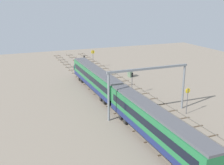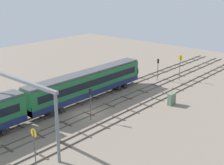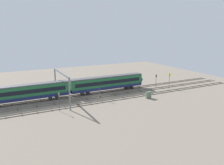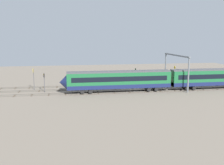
{
  "view_description": "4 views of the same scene",
  "coord_description": "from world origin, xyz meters",
  "px_view_note": "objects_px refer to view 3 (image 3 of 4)",
  "views": [
    {
      "loc": [
        -50.59,
        22.69,
        19.08
      ],
      "look_at": [
        3.12,
        0.95,
        1.74
      ],
      "focal_mm": 44.91,
      "sensor_mm": 36.0,
      "label": 1
    },
    {
      "loc": [
        -29.85,
        -30.72,
        18.68
      ],
      "look_at": [
        6.9,
        1.41,
        3.0
      ],
      "focal_mm": 49.57,
      "sensor_mm": 36.0,
      "label": 2
    },
    {
      "loc": [
        -25.8,
        -56.92,
        19.08
      ],
      "look_at": [
        4.09,
        1.04,
        3.64
      ],
      "focal_mm": 35.8,
      "sensor_mm": 36.0,
      "label": 3
    },
    {
      "loc": [
        15.57,
        62.14,
        12.68
      ],
      "look_at": [
        5.31,
        1.02,
        1.71
      ],
      "focal_mm": 41.46,
      "sensor_mm": 36.0,
      "label": 4
    }
  ],
  "objects_px": {
    "train": "(71,88)",
    "speed_sign_mid_trackside": "(59,99)",
    "overhead_gantry": "(61,80)",
    "signal_light_trackside_departure": "(100,88)",
    "relay_cabinet": "(148,95)",
    "speed_sign_near_foreground": "(169,78)",
    "signal_light_trackside_approach": "(156,79)"
  },
  "relations": [
    {
      "from": "overhead_gantry",
      "to": "speed_sign_mid_trackside",
      "type": "height_order",
      "value": "overhead_gantry"
    },
    {
      "from": "relay_cabinet",
      "to": "signal_light_trackside_departure",
      "type": "bearing_deg",
      "value": 156.02
    },
    {
      "from": "train",
      "to": "signal_light_trackside_departure",
      "type": "bearing_deg",
      "value": -43.72
    },
    {
      "from": "overhead_gantry",
      "to": "signal_light_trackside_departure",
      "type": "relative_size",
      "value": 3.14
    },
    {
      "from": "overhead_gantry",
      "to": "speed_sign_near_foreground",
      "type": "bearing_deg",
      "value": -3.12
    },
    {
      "from": "signal_light_trackside_departure",
      "to": "relay_cabinet",
      "type": "bearing_deg",
      "value": -23.98
    },
    {
      "from": "overhead_gantry",
      "to": "relay_cabinet",
      "type": "bearing_deg",
      "value": -18.45
    },
    {
      "from": "signal_light_trackside_approach",
      "to": "signal_light_trackside_departure",
      "type": "bearing_deg",
      "value": -171.34
    },
    {
      "from": "speed_sign_near_foreground",
      "to": "signal_light_trackside_approach",
      "type": "relative_size",
      "value": 1.18
    },
    {
      "from": "speed_sign_near_foreground",
      "to": "relay_cabinet",
      "type": "distance_m",
      "value": 14.01
    },
    {
      "from": "overhead_gantry",
      "to": "signal_light_trackside_departure",
      "type": "xyz_separation_m",
      "value": [
        10.11,
        -1.95,
        -2.95
      ]
    },
    {
      "from": "speed_sign_mid_trackside",
      "to": "overhead_gantry",
      "type": "bearing_deg",
      "value": 68.94
    },
    {
      "from": "overhead_gantry",
      "to": "signal_light_trackside_departure",
      "type": "height_order",
      "value": "overhead_gantry"
    },
    {
      "from": "train",
      "to": "speed_sign_mid_trackside",
      "type": "bearing_deg",
      "value": -120.51
    },
    {
      "from": "train",
      "to": "speed_sign_mid_trackside",
      "type": "xyz_separation_m",
      "value": [
        -6.16,
        -10.46,
        0.38
      ]
    },
    {
      "from": "overhead_gantry",
      "to": "signal_light_trackside_approach",
      "type": "bearing_deg",
      "value": 2.59
    },
    {
      "from": "speed_sign_near_foreground",
      "to": "signal_light_trackside_departure",
      "type": "relative_size",
      "value": 1.09
    },
    {
      "from": "overhead_gantry",
      "to": "speed_sign_near_foreground",
      "type": "xyz_separation_m",
      "value": [
        35.4,
        -1.93,
        -2.59
      ]
    },
    {
      "from": "signal_light_trackside_approach",
      "to": "speed_sign_mid_trackside",
      "type": "bearing_deg",
      "value": -167.47
    },
    {
      "from": "relay_cabinet",
      "to": "train",
      "type": "bearing_deg",
      "value": 148.39
    },
    {
      "from": "speed_sign_mid_trackside",
      "to": "relay_cabinet",
      "type": "relative_size",
      "value": 2.45
    },
    {
      "from": "speed_sign_mid_trackside",
      "to": "train",
      "type": "bearing_deg",
      "value": 59.49
    },
    {
      "from": "overhead_gantry",
      "to": "signal_light_trackside_approach",
      "type": "relative_size",
      "value": 3.37
    },
    {
      "from": "overhead_gantry",
      "to": "speed_sign_mid_trackside",
      "type": "relative_size",
      "value": 3.2
    },
    {
      "from": "speed_sign_near_foreground",
      "to": "signal_light_trackside_approach",
      "type": "bearing_deg",
      "value": 129.03
    },
    {
      "from": "speed_sign_mid_trackside",
      "to": "relay_cabinet",
      "type": "bearing_deg",
      "value": -2.95
    },
    {
      "from": "relay_cabinet",
      "to": "overhead_gantry",
      "type": "bearing_deg",
      "value": 161.55
    },
    {
      "from": "speed_sign_near_foreground",
      "to": "signal_light_trackside_departure",
      "type": "bearing_deg",
      "value": -179.95
    },
    {
      "from": "signal_light_trackside_departure",
      "to": "overhead_gantry",
      "type": "bearing_deg",
      "value": 169.05
    },
    {
      "from": "train",
      "to": "relay_cabinet",
      "type": "bearing_deg",
      "value": -31.61
    },
    {
      "from": "relay_cabinet",
      "to": "signal_light_trackside_approach",
      "type": "bearing_deg",
      "value": 42.87
    },
    {
      "from": "speed_sign_near_foreground",
      "to": "signal_light_trackside_approach",
      "type": "distance_m",
      "value": 4.42
    }
  ]
}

